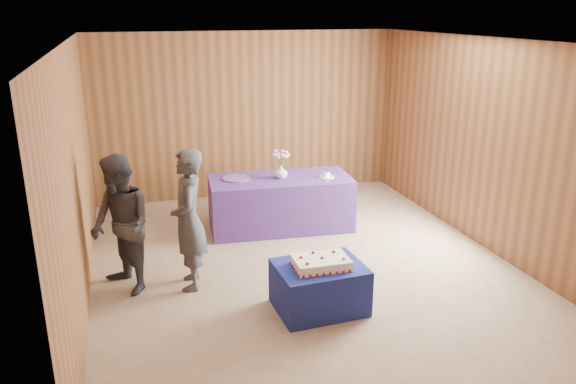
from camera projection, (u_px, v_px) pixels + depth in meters
name	position (u px, v px, depth m)	size (l,w,h in m)	color
ground	(303.00, 266.00, 6.95)	(6.00, 6.00, 0.00)	gray
room_shell	(304.00, 122.00, 6.39)	(5.04, 6.04, 2.72)	brown
cake_table	(319.00, 287.00, 5.89)	(0.90, 0.70, 0.50)	navy
serving_table	(280.00, 203.00, 8.06)	(2.00, 0.90, 0.75)	#53338D
sheet_cake	(321.00, 263.00, 5.76)	(0.60, 0.42, 0.14)	white
vase	(281.00, 172.00, 7.90)	(0.18, 0.18, 0.18)	white
flower_spray	(281.00, 155.00, 7.82)	(0.25, 0.25, 0.19)	#2C6A2A
platter	(236.00, 178.00, 7.88)	(0.39, 0.39, 0.02)	#6B4F9E
plate	(327.00, 177.00, 7.95)	(0.22, 0.22, 0.01)	silver
cake_slice	(327.00, 174.00, 7.94)	(0.09, 0.08, 0.09)	white
knife	(333.00, 181.00, 7.78)	(0.26, 0.02, 0.00)	#ADADB1
guest_left	(189.00, 220.00, 6.21)	(0.59, 0.39, 1.61)	#363840
guest_right	(121.00, 226.00, 6.11)	(0.76, 0.59, 1.56)	#35363F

